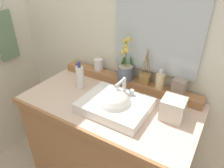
{
  "coord_description": "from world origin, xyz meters",
  "views": [
    {
      "loc": [
        0.6,
        -0.94,
        1.64
      ],
      "look_at": [
        0.03,
        -0.02,
        1.01
      ],
      "focal_mm": 33.02,
      "sensor_mm": 36.0,
      "label": 1
    }
  ],
  "objects_px": {
    "lotion_bottle": "(80,77)",
    "tumbler_cup": "(98,65)",
    "trinket_box": "(179,86)",
    "soap_dispenser": "(160,81)",
    "tissue_box": "(173,109)",
    "reed_diffuser": "(145,78)",
    "potted_plant": "(125,69)",
    "sink_basin": "(114,106)",
    "hand_towel": "(6,36)"
  },
  "relations": [
    {
      "from": "tissue_box",
      "to": "soap_dispenser",
      "type": "bearing_deg",
      "value": 128.91
    },
    {
      "from": "reed_diffuser",
      "to": "lotion_bottle",
      "type": "relative_size",
      "value": 1.26
    },
    {
      "from": "potted_plant",
      "to": "trinket_box",
      "type": "bearing_deg",
      "value": 3.16
    },
    {
      "from": "soap_dispenser",
      "to": "lotion_bottle",
      "type": "xyz_separation_m",
      "value": [
        -0.52,
        -0.2,
        -0.03
      ]
    },
    {
      "from": "lotion_bottle",
      "to": "tumbler_cup",
      "type": "bearing_deg",
      "value": 87.22
    },
    {
      "from": "tumbler_cup",
      "to": "lotion_bottle",
      "type": "height_order",
      "value": "lotion_bottle"
    },
    {
      "from": "tumbler_cup",
      "to": "tissue_box",
      "type": "xyz_separation_m",
      "value": [
        0.66,
        -0.21,
        -0.04
      ]
    },
    {
      "from": "trinket_box",
      "to": "lotion_bottle",
      "type": "relative_size",
      "value": 0.44
    },
    {
      "from": "trinket_box",
      "to": "potted_plant",
      "type": "bearing_deg",
      "value": -167.89
    },
    {
      "from": "tumbler_cup",
      "to": "reed_diffuser",
      "type": "distance_m",
      "value": 0.4
    },
    {
      "from": "potted_plant",
      "to": "hand_towel",
      "type": "height_order",
      "value": "hand_towel"
    },
    {
      "from": "soap_dispenser",
      "to": "trinket_box",
      "type": "relative_size",
      "value": 1.59
    },
    {
      "from": "sink_basin",
      "to": "soap_dispenser",
      "type": "bearing_deg",
      "value": 60.13
    },
    {
      "from": "tissue_box",
      "to": "hand_towel",
      "type": "height_order",
      "value": "hand_towel"
    },
    {
      "from": "tumbler_cup",
      "to": "lotion_bottle",
      "type": "relative_size",
      "value": 0.44
    },
    {
      "from": "sink_basin",
      "to": "soap_dispenser",
      "type": "distance_m",
      "value": 0.36
    },
    {
      "from": "sink_basin",
      "to": "trinket_box",
      "type": "bearing_deg",
      "value": 47.0
    },
    {
      "from": "sink_basin",
      "to": "reed_diffuser",
      "type": "bearing_deg",
      "value": 78.91
    },
    {
      "from": "trinket_box",
      "to": "reed_diffuser",
      "type": "bearing_deg",
      "value": -170.63
    },
    {
      "from": "tumbler_cup",
      "to": "sink_basin",
      "type": "bearing_deg",
      "value": -43.45
    },
    {
      "from": "tissue_box",
      "to": "hand_towel",
      "type": "bearing_deg",
      "value": -179.49
    },
    {
      "from": "soap_dispenser",
      "to": "reed_diffuser",
      "type": "bearing_deg",
      "value": 171.09
    },
    {
      "from": "reed_diffuser",
      "to": "potted_plant",
      "type": "bearing_deg",
      "value": -172.52
    },
    {
      "from": "soap_dispenser",
      "to": "lotion_bottle",
      "type": "distance_m",
      "value": 0.56
    },
    {
      "from": "sink_basin",
      "to": "potted_plant",
      "type": "height_order",
      "value": "potted_plant"
    },
    {
      "from": "reed_diffuser",
      "to": "tissue_box",
      "type": "bearing_deg",
      "value": -38.14
    },
    {
      "from": "reed_diffuser",
      "to": "hand_towel",
      "type": "xyz_separation_m",
      "value": [
        -1.18,
        -0.22,
        0.17
      ]
    },
    {
      "from": "lotion_bottle",
      "to": "potted_plant",
      "type": "bearing_deg",
      "value": 37.24
    },
    {
      "from": "sink_basin",
      "to": "lotion_bottle",
      "type": "height_order",
      "value": "lotion_bottle"
    },
    {
      "from": "reed_diffuser",
      "to": "trinket_box",
      "type": "height_order",
      "value": "reed_diffuser"
    },
    {
      "from": "tumbler_cup",
      "to": "trinket_box",
      "type": "height_order",
      "value": "tumbler_cup"
    },
    {
      "from": "lotion_bottle",
      "to": "hand_towel",
      "type": "bearing_deg",
      "value": -179.76
    },
    {
      "from": "potted_plant",
      "to": "hand_towel",
      "type": "xyz_separation_m",
      "value": [
        -1.04,
        -0.2,
        0.13
      ]
    },
    {
      "from": "tumbler_cup",
      "to": "soap_dispenser",
      "type": "bearing_deg",
      "value": -1.84
    },
    {
      "from": "potted_plant",
      "to": "tumbler_cup",
      "type": "bearing_deg",
      "value": 175.75
    },
    {
      "from": "soap_dispenser",
      "to": "sink_basin",
      "type": "bearing_deg",
      "value": -119.87
    },
    {
      "from": "trinket_box",
      "to": "tissue_box",
      "type": "relative_size",
      "value": 0.68
    },
    {
      "from": "reed_diffuser",
      "to": "lotion_bottle",
      "type": "distance_m",
      "value": 0.46
    },
    {
      "from": "trinket_box",
      "to": "lotion_bottle",
      "type": "distance_m",
      "value": 0.68
    },
    {
      "from": "potted_plant",
      "to": "reed_diffuser",
      "type": "xyz_separation_m",
      "value": [
        0.15,
        0.02,
        -0.04
      ]
    },
    {
      "from": "potted_plant",
      "to": "lotion_bottle",
      "type": "relative_size",
      "value": 1.56
    },
    {
      "from": "tumbler_cup",
      "to": "reed_diffuser",
      "type": "relative_size",
      "value": 0.35
    },
    {
      "from": "soap_dispenser",
      "to": "hand_towel",
      "type": "height_order",
      "value": "hand_towel"
    },
    {
      "from": "sink_basin",
      "to": "hand_towel",
      "type": "distance_m",
      "value": 1.15
    },
    {
      "from": "soap_dispenser",
      "to": "tissue_box",
      "type": "xyz_separation_m",
      "value": [
        0.15,
        -0.19,
        -0.05
      ]
    },
    {
      "from": "reed_diffuser",
      "to": "trinket_box",
      "type": "relative_size",
      "value": 2.86
    },
    {
      "from": "lotion_bottle",
      "to": "tissue_box",
      "type": "xyz_separation_m",
      "value": [
        0.67,
        0.01,
        -0.02
      ]
    },
    {
      "from": "lotion_bottle",
      "to": "tissue_box",
      "type": "distance_m",
      "value": 0.67
    },
    {
      "from": "potted_plant",
      "to": "tumbler_cup",
      "type": "distance_m",
      "value": 0.25
    },
    {
      "from": "sink_basin",
      "to": "tissue_box",
      "type": "bearing_deg",
      "value": 18.85
    }
  ]
}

